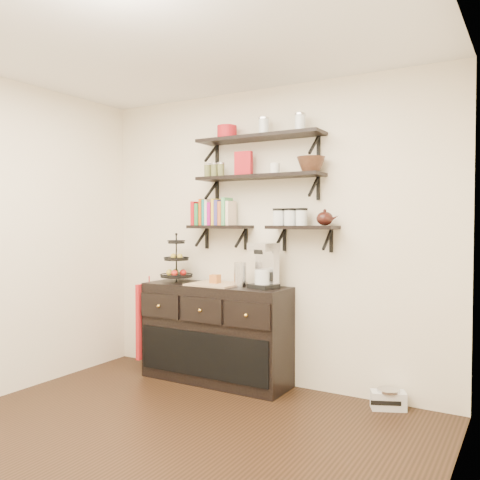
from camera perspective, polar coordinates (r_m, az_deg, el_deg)
The scene contains 22 objects.
floor at distance 3.55m, azimuth -11.39°, elevation -22.67°, with size 3.50×3.50×0.00m, color black.
ceiling at distance 3.45m, azimuth -11.73°, elevation 22.72°, with size 3.50×3.50×0.02m, color white.
back_wall at distance 4.68m, azimuth 2.89°, elevation 0.43°, with size 3.50×0.02×2.70m, color white.
right_wall at distance 2.44m, azimuth 20.79°, elevation -1.13°, with size 0.02×3.50×2.70m, color white.
shelf_top at distance 4.62m, azimuth 2.14°, elevation 11.39°, with size 1.20×0.27×0.23m.
shelf_mid at distance 4.58m, azimuth 2.14°, elevation 7.06°, with size 1.20×0.27×0.23m.
shelf_low_left at distance 4.78m, azimuth -2.24°, elevation 1.40°, with size 0.60×0.25×0.23m.
shelf_low_right at distance 4.39m, azimuth 7.05°, elevation 1.33°, with size 0.60×0.25×0.23m.
cookbooks at distance 4.82m, azimuth -2.92°, elevation 3.04°, with size 0.40×0.15×0.26m.
glass_canisters at distance 4.44m, azimuth 5.62°, elevation 2.47°, with size 0.32×0.10×0.13m.
sideboard at distance 4.78m, azimuth -2.74°, elevation -10.38°, with size 1.40×0.50×0.92m.
fruit_stand at distance 4.95m, azimuth -7.11°, elevation -2.90°, with size 0.31×0.31×0.45m.
candle at distance 4.70m, azimuth -2.80°, elevation -4.37°, with size 0.08×0.08×0.08m, color #AD6027.
coffee_maker at distance 4.46m, azimuth 2.83°, elevation -3.00°, with size 0.26×0.26×0.40m.
thermal_carafe at distance 4.53m, azimuth 0.02°, elevation -3.92°, with size 0.11×0.11×0.22m, color silver.
apron at distance 5.12m, azimuth -10.31°, elevation -8.84°, with size 0.04×0.31×0.73m, color #AE121F.
radio at distance 4.36m, azimuth 16.31°, elevation -16.79°, with size 0.30×0.24×0.16m.
recipe_box at distance 4.66m, azimuth 0.40°, elevation 8.55°, with size 0.16×0.06×0.22m, color #A4121B.
walnut_bowl at distance 4.37m, azimuth 7.97°, elevation 8.38°, with size 0.24×0.24×0.13m, color black, non-canonical shape.
ramekins at distance 4.51m, azimuth 3.93°, elevation 7.98°, with size 0.09×0.09×0.10m, color white.
teapot at distance 4.31m, azimuth 9.49°, elevation 2.53°, with size 0.19×0.14×0.14m, color black, non-canonical shape.
red_pot at distance 4.80m, azimuth -1.47°, elevation 11.99°, with size 0.18×0.18×0.12m, color #A4121B.
Camera 1 is at (2.15, -2.40, 1.48)m, focal length 38.00 mm.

